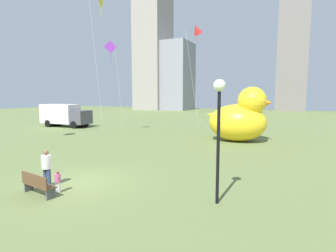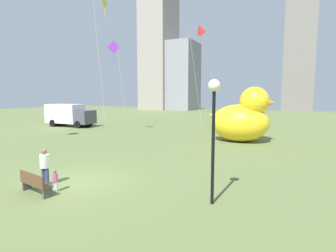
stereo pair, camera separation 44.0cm
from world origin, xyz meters
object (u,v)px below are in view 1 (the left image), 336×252
Objects in this scene: park_bench at (37,184)px; lamppost at (219,111)px; kite_yellow at (100,9)px; person_child at (58,181)px; person_adult at (47,166)px; kite_red at (197,29)px; box_truck at (65,115)px; kite_purple at (111,50)px; giant_inflatable_duck at (240,118)px.

lamppost is (6.72, 2.29, 2.94)m from park_bench.
person_child is at bearing -56.55° from kite_yellow.
lamppost is (7.25, 1.35, 2.52)m from person_adult.
kite_red reaches higher than lamppost.
box_truck is 0.45× the size of kite_yellow.
person_child is 0.10× the size of kite_purple.
park_bench is 17.19m from giant_inflatable_duck.
lamppost reaches higher than person_child.
park_bench is at bearing -161.21° from lamppost.
lamppost is at bearing -42.25° from kite_purple.
lamppost is 0.69× the size of box_truck.
person_adult is 23.24m from kite_yellow.
giant_inflatable_duck is 1.25× the size of lamppost.
person_child is 18.93m from kite_purple.
kite_purple reaches higher than person_child.
box_truck is 11.98m from kite_purple.
lamppost reaches higher than person_adult.
person_adult is 1.79× the size of person_child.
kite_purple reaches higher than lamppost.
person_adult is 0.13× the size of kite_red.
giant_inflatable_duck is 14.73m from kite_red.
park_bench is at bearing -46.34° from box_truck.
giant_inflatable_duck reaches higher than park_bench.
giant_inflatable_duck is at bearing 73.07° from park_bench.
box_truck is at bearing 175.77° from giant_inflatable_duck.
box_truck is 0.70× the size of kite_purple.
person_child reaches higher than park_bench.
park_bench is 0.31× the size of giant_inflatable_duck.
kite_yellow is (-11.23, 17.00, 13.04)m from person_child.
person_child is 0.07× the size of kite_red.
kite_red is at bearing 39.18° from kite_yellow.
person_adult is at bearing -86.62° from kite_red.
person_child is at bearing -84.22° from kite_red.
lamppost is 0.48× the size of kite_purple.
person_child is 0.20× the size of lamppost.
box_truck is at bearing 146.66° from lamppost.
lamppost is at bearing 15.39° from person_child.
kite_purple reaches higher than park_bench.
kite_purple is 11.47m from kite_red.
kite_red is (5.92, 9.20, 3.43)m from kite_purple.
box_truck is (-17.70, 17.44, 0.95)m from person_child.
kite_red is (-8.66, 22.45, 8.56)m from lamppost.
kite_yellow is (-17.44, 15.29, 10.12)m from lamppost.
person_child is at bearing -164.61° from lamppost.
box_truck is at bearing -156.25° from kite_red.
person_adult is 0.17× the size of kite_purple.
giant_inflatable_duck is (4.48, 15.80, 1.50)m from person_child.
giant_inflatable_duck is 14.44m from kite_purple.
kite_purple is (-7.86, 15.53, 8.07)m from park_bench.
kite_yellow reaches higher than person_child.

